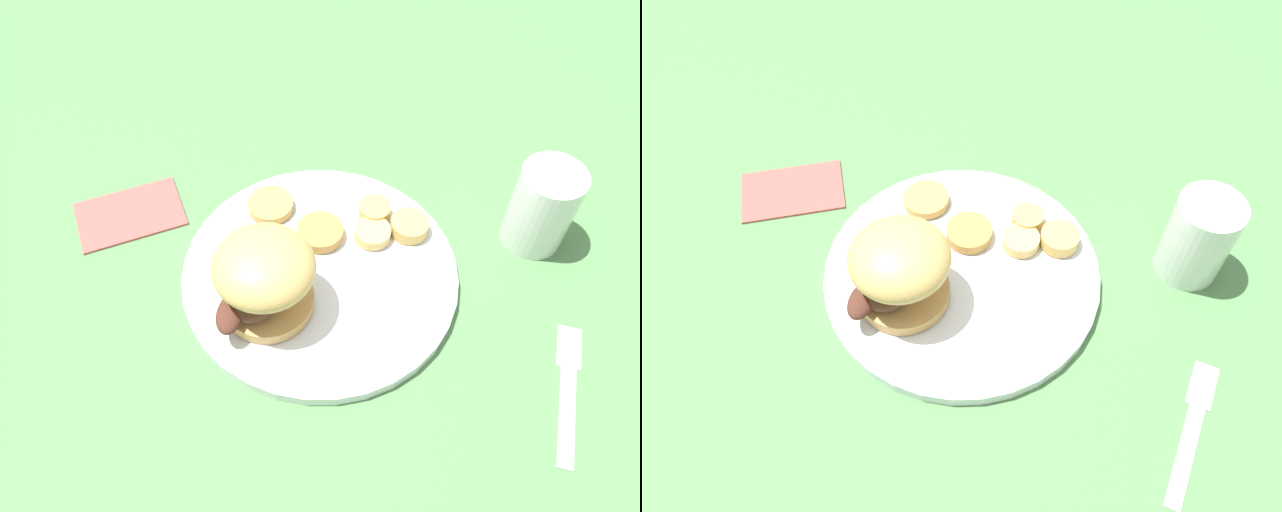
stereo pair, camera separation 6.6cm
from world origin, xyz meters
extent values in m
plane|color=#4C7A47|center=(0.00, 0.00, 0.00)|extent=(4.00, 4.00, 0.00)
cylinder|color=white|center=(0.00, 0.00, 0.01)|extent=(0.30, 0.30, 0.01)
torus|color=white|center=(0.00, 0.00, 0.01)|extent=(0.30, 0.30, 0.01)
cylinder|color=tan|center=(0.06, -0.04, 0.02)|extent=(0.10, 0.10, 0.01)
ellipsoid|color=#4C281E|center=(0.05, -0.05, 0.05)|extent=(0.04, 0.03, 0.01)
ellipsoid|color=#4C281E|center=(0.10, -0.06, 0.04)|extent=(0.05, 0.04, 0.02)
ellipsoid|color=#563323|center=(0.08, -0.04, 0.04)|extent=(0.06, 0.05, 0.02)
ellipsoid|color=#563323|center=(0.06, -0.05, 0.04)|extent=(0.06, 0.06, 0.02)
ellipsoid|color=brown|center=(0.04, -0.06, 0.04)|extent=(0.06, 0.06, 0.02)
ellipsoid|color=tan|center=(0.06, -0.04, 0.08)|extent=(0.10, 0.10, 0.05)
cylinder|color=#BC8942|center=(-0.04, -0.01, 0.02)|extent=(0.05, 0.05, 0.01)
cylinder|color=tan|center=(-0.07, -0.08, 0.02)|extent=(0.05, 0.05, 0.01)
cylinder|color=tan|center=(-0.09, 0.04, 0.02)|extent=(0.04, 0.04, 0.02)
cylinder|color=tan|center=(-0.08, 0.08, 0.02)|extent=(0.04, 0.04, 0.02)
cylinder|color=#DBB766|center=(-0.06, 0.04, 0.02)|extent=(0.04, 0.04, 0.01)
cube|color=silver|center=(0.09, 0.27, 0.00)|extent=(0.10, 0.02, 0.00)
cube|color=silver|center=(0.01, 0.27, 0.00)|extent=(0.05, 0.03, 0.00)
cylinder|color=silver|center=(-0.13, 0.22, 0.05)|extent=(0.07, 0.07, 0.10)
cube|color=#B24C47|center=(-0.02, -0.24, 0.00)|extent=(0.14, 0.15, 0.01)
camera|label=1|loc=(0.37, 0.11, 0.57)|focal=35.00mm
camera|label=2|loc=(0.34, 0.17, 0.57)|focal=35.00mm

